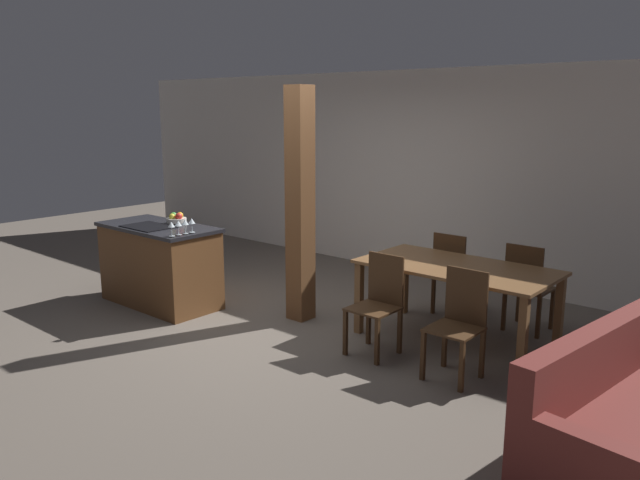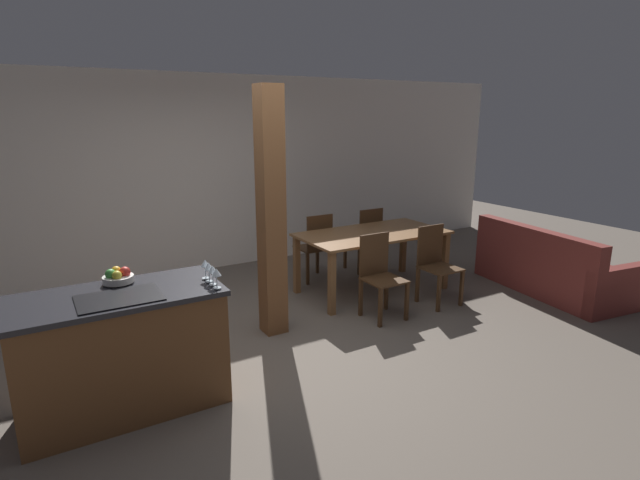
% 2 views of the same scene
% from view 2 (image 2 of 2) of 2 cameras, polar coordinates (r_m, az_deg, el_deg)
% --- Properties ---
extents(ground_plane, '(16.00, 16.00, 0.00)m').
position_cam_2_polar(ground_plane, '(4.87, -5.00, -12.33)').
color(ground_plane, '#665B51').
extents(wall_back, '(11.20, 0.08, 2.70)m').
position_cam_2_polar(wall_back, '(7.07, -15.36, 7.08)').
color(wall_back, silver).
rests_on(wall_back, ground_plane).
extents(kitchen_island, '(1.46, 0.73, 0.93)m').
position_cam_2_polar(kitchen_island, '(4.06, -21.65, -11.74)').
color(kitchen_island, brown).
rests_on(kitchen_island, ground_plane).
extents(fruit_bowl, '(0.23, 0.23, 0.12)m').
position_cam_2_polar(fruit_bowl, '(4.09, -22.10, -3.88)').
color(fruit_bowl, silver).
rests_on(fruit_bowl, kitchen_island).
extents(wine_glass_near, '(0.07, 0.07, 0.15)m').
position_cam_2_polar(wine_glass_near, '(3.72, -11.76, -3.70)').
color(wine_glass_near, silver).
rests_on(wine_glass_near, kitchen_island).
extents(wine_glass_middle, '(0.07, 0.07, 0.15)m').
position_cam_2_polar(wine_glass_middle, '(3.80, -12.19, -3.35)').
color(wine_glass_middle, silver).
rests_on(wine_glass_middle, kitchen_island).
extents(wine_glass_far, '(0.07, 0.07, 0.15)m').
position_cam_2_polar(wine_glass_far, '(3.88, -12.60, -3.01)').
color(wine_glass_far, silver).
rests_on(wine_glass_far, kitchen_island).
extents(wine_glass_end, '(0.07, 0.07, 0.15)m').
position_cam_2_polar(wine_glass_end, '(3.96, -13.00, -2.68)').
color(wine_glass_end, silver).
rests_on(wine_glass_end, kitchen_island).
extents(dining_table, '(1.82, 0.95, 0.76)m').
position_cam_2_polar(dining_table, '(6.18, 6.01, 0.02)').
color(dining_table, brown).
rests_on(dining_table, ground_plane).
extents(dining_chair_near_left, '(0.40, 0.40, 0.91)m').
position_cam_2_polar(dining_chair_near_left, '(5.46, 6.87, -3.95)').
color(dining_chair_near_left, '#472D19').
rests_on(dining_chair_near_left, ground_plane).
extents(dining_chair_near_right, '(0.40, 0.40, 0.91)m').
position_cam_2_polar(dining_chair_near_right, '(5.98, 13.12, -2.62)').
color(dining_chair_near_right, '#472D19').
rests_on(dining_chair_near_right, ground_plane).
extents(dining_chair_far_left, '(0.40, 0.40, 0.91)m').
position_cam_2_polar(dining_chair_far_left, '(6.58, -0.53, -0.69)').
color(dining_chair_far_left, '#472D19').
rests_on(dining_chair_far_left, ground_plane).
extents(dining_chair_far_right, '(0.40, 0.40, 0.91)m').
position_cam_2_polar(dining_chair_far_right, '(7.01, 5.26, 0.20)').
color(dining_chair_far_right, '#472D19').
rests_on(dining_chair_far_right, ground_plane).
extents(couch, '(1.07, 1.96, 0.83)m').
position_cam_2_polar(couch, '(6.87, 24.77, -3.13)').
color(couch, maroon).
rests_on(couch, ground_plane).
extents(timber_post, '(0.23, 0.23, 2.44)m').
position_cam_2_polar(timber_post, '(4.87, -5.61, 2.91)').
color(timber_post, brown).
rests_on(timber_post, ground_plane).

